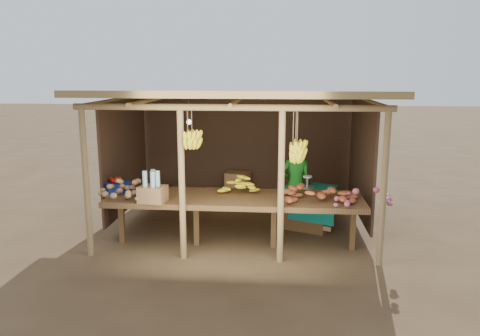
{
  "coord_description": "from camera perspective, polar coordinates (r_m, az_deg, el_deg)",
  "views": [
    {
      "loc": [
        0.66,
        -7.84,
        2.69
      ],
      "look_at": [
        0.0,
        0.0,
        1.05
      ],
      "focal_mm": 35.0,
      "sensor_mm": 36.0,
      "label": 1
    }
  ],
  "objects": [
    {
      "name": "burlap_sacks",
      "position": [
        9.39,
        -9.06,
        -3.38
      ],
      "size": [
        0.84,
        0.44,
        0.59
      ],
      "color": "#432E1F",
      "rests_on": "ground"
    },
    {
      "name": "stall_structure",
      "position": [
        7.89,
        0.13,
        6.16
      ],
      "size": [
        4.7,
        3.5,
        2.43
      ],
      "color": "#9B7D50",
      "rests_on": "ground"
    },
    {
      "name": "tomato_basin",
      "position": [
        7.71,
        -14.74,
        -2.11
      ],
      "size": [
        0.42,
        0.42,
        0.22
      ],
      "rotation": [
        0.0,
        0.0,
        -0.37
      ],
      "color": "navy",
      "rests_on": "counter"
    },
    {
      "name": "counter",
      "position": [
        7.19,
        -0.64,
        -3.97
      ],
      "size": [
        3.9,
        1.05,
        0.8
      ],
      "color": "brown",
      "rests_on": "ground"
    },
    {
      "name": "carton_stack",
      "position": [
        9.33,
        -1.27,
        -2.98
      ],
      "size": [
        0.98,
        0.42,
        0.71
      ],
      "color": "#956843",
      "rests_on": "ground"
    },
    {
      "name": "bottle_box",
      "position": [
        6.95,
        -10.62,
        -2.64
      ],
      "size": [
        0.42,
        0.35,
        0.48
      ],
      "color": "#956843",
      "rests_on": "counter"
    },
    {
      "name": "onion_heap",
      "position": [
        6.95,
        14.95,
        -2.86
      ],
      "size": [
        0.93,
        0.64,
        0.36
      ],
      "primitive_type": null,
      "rotation": [
        0.0,
        0.0,
        0.14
      ],
      "color": "#BB5B6F",
      "rests_on": "counter"
    },
    {
      "name": "banana_pile",
      "position": [
        7.27,
        0.22,
        -1.87
      ],
      "size": [
        0.62,
        0.39,
        0.35
      ],
      "primitive_type": null,
      "rotation": [
        0.0,
        0.0,
        0.04
      ],
      "color": "yellow",
      "rests_on": "counter"
    },
    {
      "name": "tarp_crate",
      "position": [
        8.22,
        8.45,
        -4.58
      ],
      "size": [
        1.02,
        0.96,
        0.96
      ],
      "color": "brown",
      "rests_on": "ground"
    },
    {
      "name": "ground",
      "position": [
        8.31,
        0.0,
        -7.11
      ],
      "size": [
        60.0,
        60.0,
        0.0
      ],
      "primitive_type": "plane",
      "color": "brown",
      "rests_on": "ground"
    },
    {
      "name": "sweet_potato_heap",
      "position": [
        7.01,
        9.3,
        -2.49
      ],
      "size": [
        1.21,
        0.96,
        0.36
      ],
      "primitive_type": null,
      "rotation": [
        0.0,
        0.0,
        -0.36
      ],
      "color": "#A94F2B",
      "rests_on": "counter"
    },
    {
      "name": "vendor",
      "position": [
        8.18,
        6.8,
        -2.05
      ],
      "size": [
        0.57,
        0.4,
        1.49
      ],
      "primitive_type": "imported",
      "rotation": [
        0.0,
        0.0,
        3.22
      ],
      "color": "#186F1B",
      "rests_on": "ground"
    },
    {
      "name": "potato_heap",
      "position": [
        7.25,
        -14.01,
        -2.2
      ],
      "size": [
        1.02,
        0.8,
        0.36
      ],
      "primitive_type": null,
      "rotation": [
        0.0,
        0.0,
        0.34
      ],
      "color": "#9D7751",
      "rests_on": "counter"
    }
  ]
}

